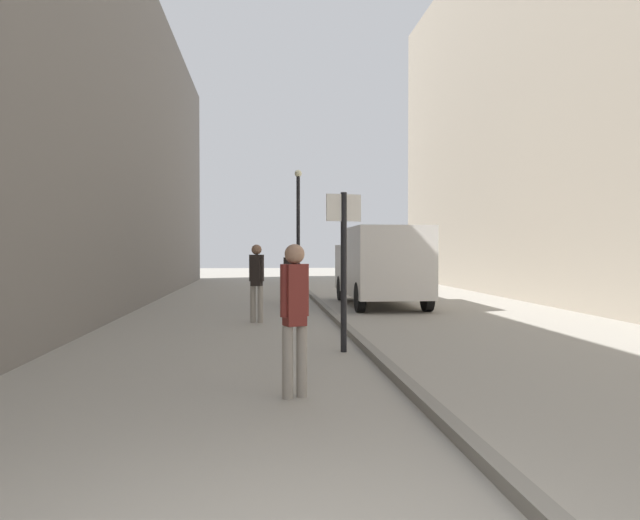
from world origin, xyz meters
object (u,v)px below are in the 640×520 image
pedestrian_main_foreground (295,309)px  delivery_van (380,264)px  pedestrian_far_crossing (257,277)px  lamp_post (298,222)px  street_sign_post (344,257)px  pedestrian_mid_block (289,273)px

pedestrian_main_foreground → delivery_van: bearing=-126.6°
pedestrian_far_crossing → lamp_post: lamp_post is taller
street_sign_post → pedestrian_mid_block: bearing=-101.4°
pedestrian_mid_block → delivery_van: 2.77m
pedestrian_mid_block → lamp_post: bearing=76.4°
pedestrian_mid_block → pedestrian_far_crossing: bearing=-109.1°
pedestrian_main_foreground → pedestrian_mid_block: 11.63m
pedestrian_main_foreground → pedestrian_far_crossing: pedestrian_far_crossing is taller
pedestrian_main_foreground → delivery_van: 11.52m
pedestrian_main_foreground → street_sign_post: size_ratio=0.67×
pedestrian_far_crossing → street_sign_post: bearing=-50.8°
pedestrian_mid_block → lamp_post: lamp_post is taller
delivery_van → pedestrian_far_crossing: bearing=-133.1°
pedestrian_main_foreground → street_sign_post: (0.96, 3.01, 0.54)m
delivery_van → street_sign_post: street_sign_post is taller
pedestrian_far_crossing → delivery_van: (3.62, 3.89, 0.21)m
pedestrian_mid_block → lamp_post: (0.60, 5.39, 1.78)m
street_sign_post → lamp_post: 14.05m
street_sign_post → lamp_post: bearing=-105.2°
pedestrian_mid_block → pedestrian_far_crossing: 4.53m
lamp_post → delivery_van: bearing=-70.5°
pedestrian_mid_block → pedestrian_main_foreground: bearing=-99.4°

